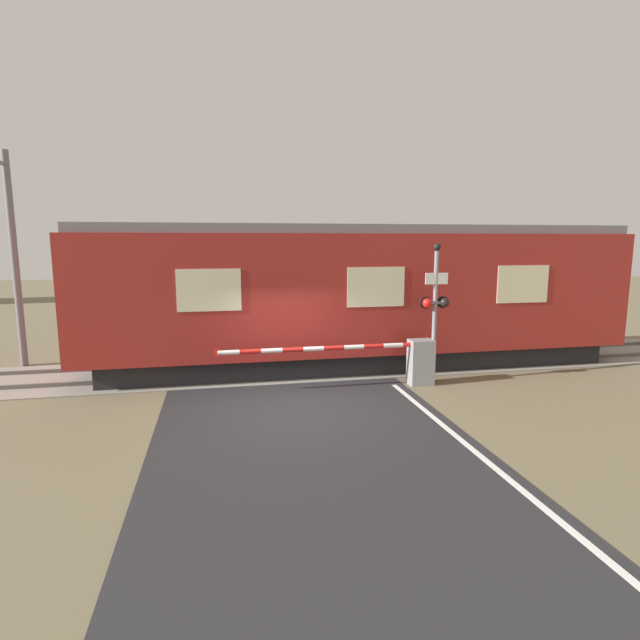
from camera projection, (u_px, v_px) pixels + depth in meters
ground_plane at (296, 405)px, 11.08m from camera, size 80.00×80.00×0.00m
track_bed at (279, 368)px, 14.19m from camera, size 36.00×3.20×0.13m
train at (360, 295)px, 14.33m from camera, size 15.26×3.04×4.04m
crossing_barrier at (405, 360)px, 12.52m from camera, size 5.43×0.44×1.15m
signal_post at (435, 305)px, 12.46m from camera, size 0.76×0.26×3.55m
catenary_pole at (14, 256)px, 14.03m from camera, size 0.20×1.90×6.08m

